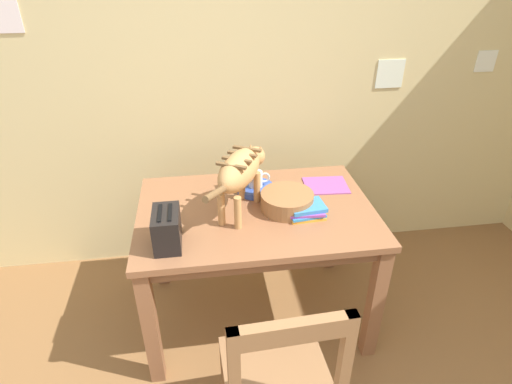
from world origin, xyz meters
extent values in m
cube|color=beige|center=(0.00, 2.04, 1.25)|extent=(5.12, 0.10, 2.50)
cube|color=white|center=(1.72, 1.98, 1.30)|extent=(0.13, 0.01, 0.13)
cube|color=white|center=(-1.07, 1.98, 1.62)|extent=(0.16, 0.01, 0.16)
cube|color=white|center=(1.09, 1.98, 1.24)|extent=(0.18, 0.01, 0.18)
cube|color=#8F5C3C|center=(0.15, 1.33, 0.73)|extent=(1.23, 0.84, 0.03)
cube|color=brown|center=(0.15, 1.33, 0.68)|extent=(1.15, 0.76, 0.07)
cube|color=#8F5C3C|center=(-0.42, 0.96, 0.36)|extent=(0.07, 0.07, 0.71)
cube|color=#8F5C3C|center=(0.71, 0.96, 0.36)|extent=(0.07, 0.07, 0.71)
cube|color=#8F5C3C|center=(-0.42, 1.69, 0.36)|extent=(0.07, 0.07, 0.71)
cube|color=#8F5C3C|center=(0.71, 1.69, 0.36)|extent=(0.07, 0.07, 0.71)
ellipsoid|color=tan|center=(0.06, 1.31, 0.99)|extent=(0.32, 0.41, 0.17)
cube|color=brown|center=(0.02, 1.22, 1.06)|extent=(0.14, 0.09, 0.01)
cube|color=brown|center=(0.05, 1.28, 1.06)|extent=(0.14, 0.09, 0.01)
cube|color=brown|center=(0.08, 1.34, 1.06)|extent=(0.14, 0.09, 0.01)
cube|color=brown|center=(0.11, 1.40, 1.06)|extent=(0.14, 0.09, 0.01)
cylinder|color=tan|center=(0.09, 1.44, 0.83)|extent=(0.04, 0.04, 0.17)
cylinder|color=tan|center=(0.16, 1.40, 0.83)|extent=(0.04, 0.04, 0.17)
cylinder|color=tan|center=(-0.04, 1.21, 0.83)|extent=(0.04, 0.04, 0.17)
cylinder|color=tan|center=(0.04, 1.17, 0.83)|extent=(0.04, 0.04, 0.17)
sphere|color=tan|center=(0.17, 1.50, 0.97)|extent=(0.10, 0.10, 0.10)
cone|color=tan|center=(0.14, 1.52, 1.01)|extent=(0.04, 0.04, 0.04)
cone|color=tan|center=(0.19, 1.49, 1.01)|extent=(0.04, 0.04, 0.04)
cylinder|color=brown|center=(-0.07, 1.06, 1.01)|extent=(0.12, 0.18, 0.08)
cylinder|color=#3253B5|center=(0.17, 1.50, 0.77)|extent=(0.20, 0.20, 0.03)
cylinder|color=silver|center=(0.17, 1.50, 0.83)|extent=(0.08, 0.08, 0.09)
torus|color=silver|center=(0.22, 1.50, 0.83)|extent=(0.06, 0.01, 0.06)
cube|color=#994C9A|center=(0.58, 1.51, 0.75)|extent=(0.26, 0.22, 0.01)
cube|color=gold|center=(0.39, 1.22, 0.76)|extent=(0.18, 0.15, 0.01)
cube|color=#3284C3|center=(0.39, 1.22, 0.77)|extent=(0.19, 0.15, 0.01)
cube|color=purple|center=(0.38, 1.23, 0.78)|extent=(0.18, 0.14, 0.01)
cube|color=#3883CD|center=(0.39, 1.23, 0.80)|extent=(0.19, 0.15, 0.02)
cylinder|color=#93643B|center=(0.30, 1.30, 0.80)|extent=(0.27, 0.27, 0.09)
cylinder|color=#422D1A|center=(0.30, 1.30, 0.80)|extent=(0.22, 0.22, 0.08)
cube|color=black|center=(-0.29, 1.08, 0.83)|extent=(0.12, 0.20, 0.17)
cube|color=black|center=(-0.32, 1.08, 0.92)|extent=(0.02, 0.14, 0.01)
cube|color=black|center=(-0.27, 1.08, 0.92)|extent=(0.02, 0.14, 0.01)
cube|color=#8F633D|center=(0.12, 0.57, 0.44)|extent=(0.44, 0.44, 0.04)
cube|color=#8F633D|center=(0.13, 0.38, 0.90)|extent=(0.42, 0.06, 0.08)
cube|color=#8F633D|center=(-0.06, 0.37, 0.70)|extent=(0.04, 0.04, 0.48)
cube|color=#8F633D|center=(0.32, 0.39, 0.70)|extent=(0.04, 0.04, 0.48)
cube|color=#8F633D|center=(-0.08, 0.75, 0.21)|extent=(0.04, 0.04, 0.42)
cube|color=#8F633D|center=(0.30, 0.76, 0.21)|extent=(0.04, 0.04, 0.42)
camera|label=1|loc=(-0.12, -0.50, 1.93)|focal=29.40mm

